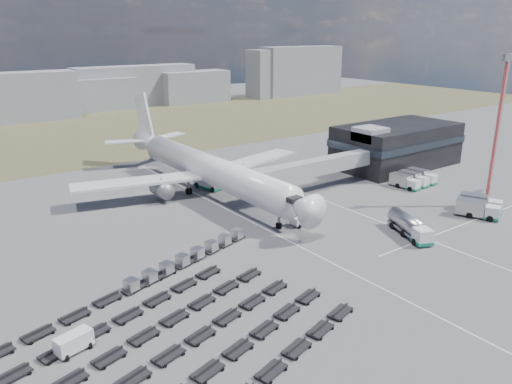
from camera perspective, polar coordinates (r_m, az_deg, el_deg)
ground at (r=76.74m, az=6.86°, el=-6.20°), size 420.00×420.00×0.00m
grass_strip at (r=170.79m, az=-19.14°, el=6.44°), size 420.00×90.00×0.01m
lane_markings at (r=85.09m, az=10.34°, el=-3.88°), size 47.12×110.00×0.01m
terminal at (r=124.47m, az=15.74°, el=5.24°), size 30.40×16.40×11.00m
jet_bridge at (r=99.40m, az=5.74°, el=2.60°), size 30.30×3.80×7.05m
airliner at (r=99.62m, az=-5.74°, el=2.78°), size 51.59×64.53×17.62m
skyline at (r=206.34m, az=-24.24°, el=10.28°), size 298.57×24.46×23.91m
fuel_tanker at (r=83.09m, az=17.16°, el=-3.75°), size 6.25×10.34×3.28m
pushback_tug at (r=84.37m, az=5.20°, el=-3.26°), size 3.67×2.07×1.61m
utility_van at (r=56.08m, az=-20.10°, el=-15.89°), size 4.04×2.60×2.04m
catering_truck at (r=103.56m, az=-5.49°, el=1.20°), size 3.90×6.85×2.96m
service_trucks_near at (r=96.98m, az=24.13°, el=-1.48°), size 8.31×8.92×2.87m
service_trucks_far at (r=110.55m, az=17.55°, el=1.45°), size 8.90×6.97×2.58m
uld_row at (r=71.29m, az=-7.53°, el=-7.36°), size 22.61×7.97×1.56m
baggage_dollies at (r=55.42m, az=-9.55°, el=-16.14°), size 38.97×33.23×0.80m
floodlight_mast at (r=99.52m, az=25.83°, el=6.08°), size 2.58×2.12×27.50m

